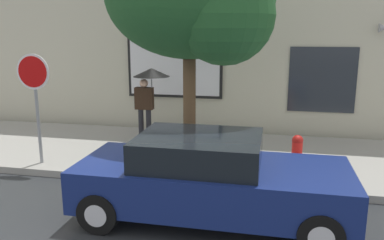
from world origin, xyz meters
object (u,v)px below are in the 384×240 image
object	(u,v)px
parked_car	(210,179)
fire_hydrant	(297,153)
stop_sign	(35,87)
pedestrian_with_umbrella	(149,84)

from	to	relation	value
parked_car	fire_hydrant	xyz separation A→B (m)	(1.48, 2.26, -0.17)
fire_hydrant	stop_sign	size ratio (longest dim) A/B	0.32
fire_hydrant	pedestrian_with_umbrella	size ratio (longest dim) A/B	0.40
parked_car	pedestrian_with_umbrella	world-z (taller)	pedestrian_with_umbrella
fire_hydrant	stop_sign	xyz separation A→B (m)	(-5.54, -0.70, 1.33)
pedestrian_with_umbrella	stop_sign	bearing A→B (deg)	-126.50
pedestrian_with_umbrella	stop_sign	size ratio (longest dim) A/B	0.80
fire_hydrant	pedestrian_with_umbrella	bearing A→B (deg)	155.73
parked_car	pedestrian_with_umbrella	distance (m)	4.67
stop_sign	fire_hydrant	bearing A→B (deg)	7.22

